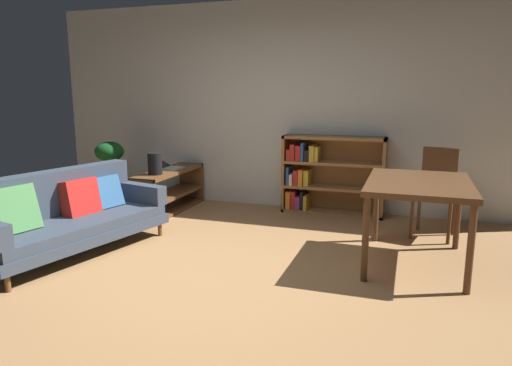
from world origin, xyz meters
name	(u,v)px	position (x,y,z in m)	size (l,w,h in m)	color
ground_plane	(203,280)	(0.00, 0.00, 0.00)	(8.16, 8.16, 0.00)	#A87A4C
back_wall_panel	(288,106)	(0.00, 2.70, 1.35)	(6.80, 0.10, 2.70)	silver
fabric_couch	(66,214)	(-1.54, 0.21, 0.38)	(1.15, 1.98, 0.78)	brown
media_console	(169,192)	(-1.37, 1.92, 0.26)	(0.36, 1.34, 0.54)	brown
open_laptop	(168,167)	(-1.45, 2.04, 0.57)	(0.40, 0.30, 0.10)	silver
desk_speaker	(155,164)	(-1.37, 1.60, 0.67)	(0.17, 0.17, 0.27)	black
potted_floor_plant	(110,166)	(-2.36, 2.06, 0.52)	(0.41, 0.45, 0.86)	brown
dining_table	(419,190)	(1.66, 0.96, 0.68)	(0.88, 1.21, 0.76)	#56351E
dining_chair_near	(437,187)	(1.86, 1.93, 0.54)	(0.48, 0.47, 0.95)	#56351E
bookshelf	(326,175)	(0.56, 2.52, 0.49)	(1.28, 0.31, 0.99)	olive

